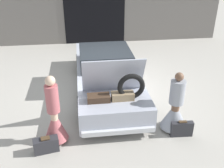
% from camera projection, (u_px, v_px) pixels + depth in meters
% --- Properties ---
extents(ground_plane, '(40.00, 40.00, 0.00)m').
position_uv_depth(ground_plane, '(106.00, 90.00, 8.39)').
color(ground_plane, '#ADA89E').
extents(garage_wall_back, '(12.00, 0.14, 2.80)m').
position_uv_depth(garage_wall_back, '(95.00, 13.00, 12.12)').
color(garage_wall_back, slate).
rests_on(garage_wall_back, ground_plane).
extents(car, '(1.83, 5.17, 1.74)m').
position_uv_depth(car, '(106.00, 73.00, 8.14)').
color(car, '#B2B7C6').
rests_on(car, ground_plane).
extents(person_left, '(0.55, 0.55, 1.67)m').
position_uv_depth(person_left, '(55.00, 119.00, 5.86)').
color(person_left, beige).
rests_on(person_left, ground_plane).
extents(person_right, '(0.66, 0.66, 1.54)m').
position_uv_depth(person_right, '(175.00, 110.00, 6.31)').
color(person_right, brown).
rests_on(person_right, ground_plane).
extents(suitcase_beside_left_person, '(0.57, 0.32, 0.37)m').
position_uv_depth(suitcase_beside_left_person, '(46.00, 145.00, 5.74)').
color(suitcase_beside_left_person, '#2D2D33').
rests_on(suitcase_beside_left_person, ground_plane).
extents(suitcase_beside_right_person, '(0.53, 0.16, 0.41)m').
position_uv_depth(suitcase_beside_right_person, '(182.00, 129.00, 6.22)').
color(suitcase_beside_right_person, '#2D2D33').
rests_on(suitcase_beside_right_person, ground_plane).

